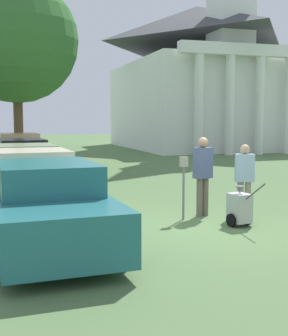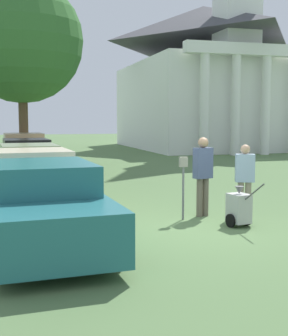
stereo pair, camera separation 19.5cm
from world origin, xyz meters
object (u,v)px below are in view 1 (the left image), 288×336
parked_car_cream (33,181)px  parked_car_tan (19,152)px  person_supervisor (244,176)px  parked_car_teal (46,205)px  parked_car_black (22,160)px  person_worker (203,171)px  equipment_cart (240,208)px  church (198,73)px  parked_car_sage (26,168)px  parking_meter (184,176)px

parked_car_cream → parked_car_tan: size_ratio=1.00×
person_supervisor → parked_car_teal: bearing=32.9°
parked_car_black → person_worker: (3.66, -8.17, 0.36)m
person_supervisor → person_worker: bearing=1.0°
parked_car_tan → parked_car_teal: bearing=-93.0°
equipment_cart → person_worker: bearing=95.0°
parked_car_cream → parked_car_tan: bearing=87.0°
parked_car_teal → church: bearing=58.1°
parked_car_sage → parked_car_cream: bearing=-93.0°
parked_car_teal → parking_meter: parked_car_teal is taller
church → parked_car_black: bearing=-131.8°
parked_car_sage → person_supervisor: size_ratio=3.16×
parked_car_sage → parking_meter: size_ratio=3.73×
person_supervisor → church: 25.95m
parked_car_cream → person_supervisor: 5.21m
parked_car_sage → parked_car_black: (0.00, 2.82, 0.01)m
parking_meter → church: church is taller
person_supervisor → equipment_cart: size_ratio=1.64×
parked_car_cream → parking_meter: 3.96m
parked_car_cream → parked_car_tan: 9.53m
equipment_cart → church: size_ratio=0.05×
person_worker → person_supervisor: bearing=147.3°
parked_car_teal → church: church is taller
parked_car_black → parked_car_tan: size_ratio=1.04×
parked_car_sage → person_worker: 6.49m
parking_meter → church: (10.62, 23.74, 4.69)m
parked_car_black → equipment_cart: 10.16m
parked_car_black → equipment_cart: bearing=-70.0°
parked_car_black → person_worker: person_worker is taller
equipment_cart → parked_car_tan: bearing=97.0°
parked_car_sage → equipment_cart: (3.97, -6.52, -0.29)m
parked_car_black → church: church is taller
parked_car_sage → parked_car_black: size_ratio=1.02×
person_supervisor → parked_car_tan: bearing=-49.9°
parked_car_cream → parked_car_black: size_ratio=0.96×
parked_car_tan → equipment_cart: 13.52m
person_worker → person_supervisor: person_worker is taller
parked_car_cream → parked_car_sage: bearing=87.0°
person_supervisor → church: bearing=-91.6°
parked_car_teal → parked_car_sage: 6.74m
person_worker → church: church is taller
church → parking_meter: bearing=-114.1°
parked_car_teal → person_worker: 3.93m
parking_meter → parked_car_teal: bearing=-159.6°
person_supervisor → equipment_cart: (-0.58, -0.87, -0.55)m
parked_car_teal → parked_car_tan: size_ratio=1.06×
parked_car_sage → church: bearing=49.9°
parked_car_black → equipment_cart: (3.97, -9.35, -0.30)m
parked_car_black → person_worker: 8.96m
parked_car_sage → parking_meter: bearing=-64.0°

